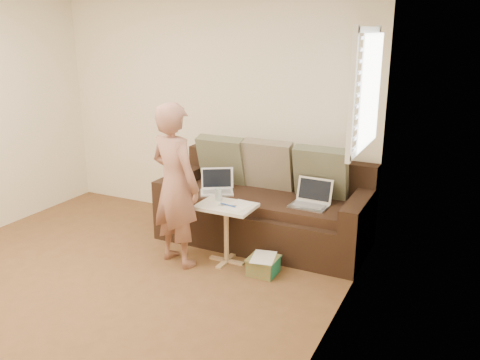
{
  "coord_description": "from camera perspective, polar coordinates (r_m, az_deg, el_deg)",
  "views": [
    {
      "loc": [
        2.84,
        -2.8,
        2.2
      ],
      "look_at": [
        0.8,
        1.4,
        0.78
      ],
      "focal_mm": 37.09,
      "sensor_mm": 36.0,
      "label": 1
    }
  ],
  "objects": [
    {
      "name": "paper_on_table",
      "position": [
        4.72,
        -0.16,
        -2.93
      ],
      "size": [
        0.25,
        0.33,
        0.0
      ],
      "primitive_type": null,
      "rotation": [
        0.0,
        0.0,
        -0.14
      ],
      "color": "white",
      "rests_on": "side_table"
    },
    {
      "name": "side_table",
      "position": [
        4.85,
        -1.58,
        -6.19
      ],
      "size": [
        0.54,
        0.38,
        0.6
      ],
      "primitive_type": null,
      "color": "silver",
      "rests_on": "ground"
    },
    {
      "name": "person",
      "position": [
        4.71,
        -7.46,
        -0.6
      ],
      "size": [
        0.66,
        0.54,
        1.59
      ],
      "primitive_type": "imported",
      "rotation": [
        0.0,
        0.0,
        2.86
      ],
      "color": "#985753",
      "rests_on": "ground"
    },
    {
      "name": "pillow_mid",
      "position": [
        5.39,
        3.32,
        1.73
      ],
      "size": [
        0.55,
        0.27,
        0.57
      ],
      "primitive_type": null,
      "rotation": [
        0.24,
        0.0,
        0.0
      ],
      "color": "#797056",
      "rests_on": "sofa"
    },
    {
      "name": "pillow_left",
      "position": [
        5.59,
        -2.02,
        2.29
      ],
      "size": [
        0.55,
        0.29,
        0.57
      ],
      "primitive_type": null,
      "rotation": [
        0.28,
        0.0,
        0.0
      ],
      "color": "#4E533D",
      "rests_on": "sofa"
    },
    {
      "name": "floor",
      "position": [
        4.56,
        -17.44,
        -12.81
      ],
      "size": [
        4.5,
        4.5,
        0.0
      ],
      "primitive_type": "plane",
      "color": "brown",
      "rests_on": "ground"
    },
    {
      "name": "laptop_silver",
      "position": [
        4.96,
        7.92,
        -3.06
      ],
      "size": [
        0.38,
        0.28,
        0.24
      ],
      "primitive_type": null,
      "rotation": [
        0.0,
        0.0,
        -0.04
      ],
      "color": "#B7BABC",
      "rests_on": "sofa"
    },
    {
      "name": "pillow_right",
      "position": [
        5.16,
        9.29,
        0.84
      ],
      "size": [
        0.55,
        0.28,
        0.57
      ],
      "primitive_type": null,
      "rotation": [
        0.26,
        0.0,
        0.0
      ],
      "color": "#4E533D",
      "rests_on": "sofa"
    },
    {
      "name": "sofa",
      "position": [
        5.28,
        2.76,
        -2.76
      ],
      "size": [
        2.2,
        0.95,
        0.85
      ],
      "primitive_type": null,
      "color": "black",
      "rests_on": "ground"
    },
    {
      "name": "scissors",
      "position": [
        4.7,
        -1.42,
        -2.92
      ],
      "size": [
        0.19,
        0.13,
        0.02
      ],
      "primitive_type": null,
      "rotation": [
        0.0,
        0.0,
        0.15
      ],
      "color": "silver",
      "rests_on": "side_table"
    },
    {
      "name": "drinking_glass",
      "position": [
        4.85,
        -2.48,
        -1.65
      ],
      "size": [
        0.07,
        0.07,
        0.12
      ],
      "primitive_type": null,
      "color": "silver",
      "rests_on": "side_table"
    },
    {
      "name": "wall_back",
      "position": [
        5.87,
        -3.43,
        8.05
      ],
      "size": [
        4.0,
        0.0,
        4.0
      ],
      "primitive_type": "plane",
      "rotation": [
        1.57,
        0.0,
        0.0
      ],
      "color": "beige",
      "rests_on": "ground"
    },
    {
      "name": "striped_box",
      "position": [
        4.71,
        2.7,
        -9.78
      ],
      "size": [
        0.27,
        0.27,
        0.17
      ],
      "primitive_type": null,
      "color": "#BA611C",
      "rests_on": "ground"
    },
    {
      "name": "wall_right",
      "position": [
        3.06,
        8.76,
        -0.39
      ],
      "size": [
        0.0,
        4.5,
        4.5
      ],
      "primitive_type": "plane",
      "rotation": [
        1.57,
        0.0,
        -1.57
      ],
      "color": "beige",
      "rests_on": "ground"
    },
    {
      "name": "window_blinds",
      "position": [
        4.42,
        14.33,
        9.9
      ],
      "size": [
        0.12,
        0.88,
        1.08
      ],
      "primitive_type": null,
      "color": "white",
      "rests_on": "wall_right"
    },
    {
      "name": "laptop_white",
      "position": [
        5.32,
        -2.67,
        -1.52
      ],
      "size": [
        0.43,
        0.39,
        0.25
      ],
      "primitive_type": null,
      "rotation": [
        0.0,
        0.0,
        0.53
      ],
      "color": "white",
      "rests_on": "sofa"
    }
  ]
}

